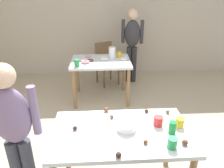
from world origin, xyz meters
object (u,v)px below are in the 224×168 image
at_px(dining_table_far, 101,67).
at_px(mixing_bowl, 127,126).
at_px(dining_table_near, 121,140).
at_px(pitcher_far, 112,53).
at_px(chair_far_table, 106,61).
at_px(person_girl_near, 14,129).
at_px(soda_can, 172,128).
at_px(person_adult_far, 132,40).

relative_size(dining_table_far, mixing_bowl, 5.70).
bearing_deg(dining_table_near, pitcher_far, 88.77).
relative_size(dining_table_far, chair_far_table, 1.19).
height_order(dining_table_far, mixing_bowl, mixing_bowl).
height_order(dining_table_near, person_girl_near, person_girl_near).
distance_m(chair_far_table, person_girl_near, 2.99).
distance_m(mixing_bowl, soda_can, 0.41).
xyz_separation_m(dining_table_far, person_girl_near, (-0.76, -2.11, 0.23)).
relative_size(dining_table_far, person_adult_far, 0.67).
bearing_deg(soda_can, person_girl_near, -179.30).
bearing_deg(pitcher_far, dining_table_far, -148.55).
bearing_deg(mixing_bowl, person_girl_near, -174.18).
distance_m(dining_table_near, pitcher_far, 2.17).
relative_size(dining_table_far, person_girl_near, 0.71).
height_order(mixing_bowl, pitcher_far, pitcher_far).
distance_m(person_adult_far, pitcher_far, 0.78).
bearing_deg(person_adult_far, chair_far_table, -176.81).
height_order(person_adult_far, soda_can, person_adult_far).
height_order(person_adult_far, mixing_bowl, person_adult_far).
xyz_separation_m(dining_table_near, pitcher_far, (0.05, 2.16, 0.20)).
xyz_separation_m(dining_table_near, dining_table_far, (-0.16, 2.03, -0.01)).
distance_m(dining_table_near, dining_table_far, 2.04).
relative_size(person_adult_far, soda_can, 12.59).
distance_m(chair_far_table, person_adult_far, 0.69).
xyz_separation_m(mixing_bowl, soda_can, (0.40, -0.08, 0.03)).
height_order(chair_far_table, person_adult_far, person_adult_far).
distance_m(dining_table_near, soda_can, 0.49).
distance_m(dining_table_far, chair_far_table, 0.75).
bearing_deg(pitcher_far, person_girl_near, -113.41).
bearing_deg(mixing_bowl, chair_far_table, 92.13).
height_order(soda_can, pitcher_far, pitcher_far).
height_order(dining_table_near, dining_table_far, same).
xyz_separation_m(person_adult_far, soda_can, (-0.04, -2.85, -0.11)).
height_order(person_adult_far, pitcher_far, person_adult_far).
relative_size(mixing_bowl, pitcher_far, 0.90).
bearing_deg(dining_table_far, dining_table_near, -85.43).
bearing_deg(mixing_bowl, dining_table_near, -158.87).
xyz_separation_m(chair_far_table, pitcher_far, (0.10, -0.61, 0.35)).
relative_size(dining_table_far, pitcher_far, 5.13).
xyz_separation_m(person_girl_near, pitcher_far, (0.97, 2.24, -0.02)).
bearing_deg(dining_table_near, dining_table_far, 94.57).
height_order(chair_far_table, mixing_bowl, chair_far_table).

